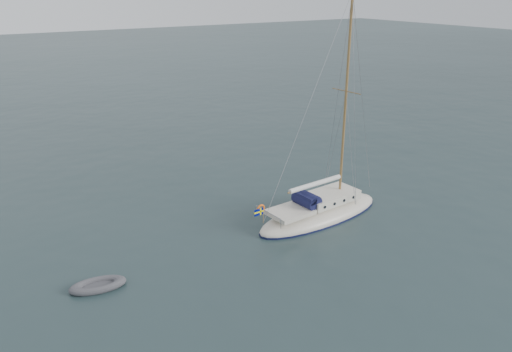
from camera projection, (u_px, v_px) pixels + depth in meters
ground at (277, 236)px, 29.76m from camera, size 300.00×300.00×0.00m
sailboat at (321, 202)px, 31.82m from camera, size 10.09×3.02×14.38m
dinghy at (98, 285)px, 24.59m from camera, size 2.76×1.25×0.40m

